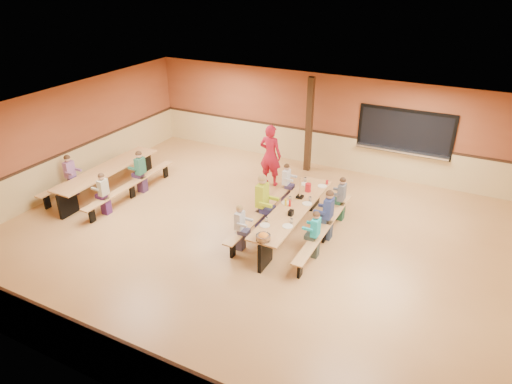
% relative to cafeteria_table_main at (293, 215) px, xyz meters
% --- Properties ---
extents(ground, '(12.00, 12.00, 0.00)m').
position_rel_cafeteria_table_main_xyz_m(ground, '(-0.91, -0.58, -0.53)').
color(ground, '#A4703E').
rests_on(ground, ground).
extents(room_envelope, '(12.04, 10.04, 3.02)m').
position_rel_cafeteria_table_main_xyz_m(room_envelope, '(-0.91, -0.58, 0.16)').
color(room_envelope, brown).
rests_on(room_envelope, ground).
extents(kitchen_pass_through, '(2.78, 0.28, 1.38)m').
position_rel_cafeteria_table_main_xyz_m(kitchen_pass_through, '(1.69, 4.38, 0.96)').
color(kitchen_pass_through, black).
rests_on(kitchen_pass_through, ground).
extents(structural_post, '(0.18, 0.18, 3.00)m').
position_rel_cafeteria_table_main_xyz_m(structural_post, '(-1.11, 3.82, 0.97)').
color(structural_post, black).
rests_on(structural_post, ground).
extents(cafeteria_table_main, '(1.91, 3.70, 0.74)m').
position_rel_cafeteria_table_main_xyz_m(cafeteria_table_main, '(0.00, 0.00, 0.00)').
color(cafeteria_table_main, '#B47F47').
rests_on(cafeteria_table_main, ground).
extents(cafeteria_table_second, '(1.91, 3.70, 0.74)m').
position_rel_cafeteria_table_main_xyz_m(cafeteria_table_second, '(-5.65, -0.30, 0.00)').
color(cafeteria_table_second, '#B47F47').
rests_on(cafeteria_table_second, ground).
extents(seated_child_white_left, '(0.34, 0.28, 1.15)m').
position_rel_cafeteria_table_main_xyz_m(seated_child_white_left, '(-0.83, -1.20, 0.05)').
color(seated_child_white_left, silver).
rests_on(seated_child_white_left, ground).
extents(seated_adult_yellow, '(0.47, 0.39, 1.42)m').
position_rel_cafeteria_table_main_xyz_m(seated_adult_yellow, '(-0.83, -0.04, 0.18)').
color(seated_adult_yellow, '#B6D01F').
rests_on(seated_adult_yellow, ground).
extents(seated_child_grey_left, '(0.33, 0.27, 1.14)m').
position_rel_cafeteria_table_main_xyz_m(seated_child_grey_left, '(-0.83, 1.46, 0.04)').
color(seated_child_grey_left, silver).
rests_on(seated_child_grey_left, ground).
extents(seated_child_teal_right, '(0.34, 0.28, 1.15)m').
position_rel_cafeteria_table_main_xyz_m(seated_child_teal_right, '(0.83, -0.69, 0.05)').
color(seated_child_teal_right, '#1AA1AA').
rests_on(seated_child_teal_right, ground).
extents(seated_child_navy_right, '(0.40, 0.33, 1.27)m').
position_rel_cafeteria_table_main_xyz_m(seated_child_navy_right, '(0.83, 0.17, 0.11)').
color(seated_child_navy_right, navy).
rests_on(seated_child_navy_right, ground).
extents(seated_child_char_right, '(0.35, 0.29, 1.18)m').
position_rel_cafeteria_table_main_xyz_m(seated_child_char_right, '(0.83, 1.22, 0.06)').
color(seated_child_char_right, '#53565E').
rests_on(seated_child_char_right, ground).
extents(seated_child_purple_sec, '(0.37, 0.30, 1.21)m').
position_rel_cafeteria_table_main_xyz_m(seated_child_purple_sec, '(-6.48, -0.93, 0.08)').
color(seated_child_purple_sec, '#965F92').
rests_on(seated_child_purple_sec, ground).
extents(seated_child_green_sec, '(0.39, 0.32, 1.25)m').
position_rel_cafeteria_table_main_xyz_m(seated_child_green_sec, '(-4.83, 0.15, 0.10)').
color(seated_child_green_sec, '#27614B').
rests_on(seated_child_green_sec, ground).
extents(seated_child_tan_sec, '(0.35, 0.28, 1.16)m').
position_rel_cafeteria_table_main_xyz_m(seated_child_tan_sec, '(-4.83, -1.34, 0.06)').
color(seated_child_tan_sec, '#A8A589').
rests_on(seated_child_tan_sec, ground).
extents(standing_woman, '(0.68, 0.45, 1.87)m').
position_rel_cafeteria_table_main_xyz_m(standing_woman, '(-1.72, 2.31, 0.41)').
color(standing_woman, '#AC1329').
rests_on(standing_woman, ground).
extents(punch_pitcher, '(0.16, 0.16, 0.22)m').
position_rel_cafeteria_table_main_xyz_m(punch_pitcher, '(0.00, 0.95, 0.32)').
color(punch_pitcher, '#B1171E').
rests_on(punch_pitcher, cafeteria_table_main).
extents(chip_bowl, '(0.32, 0.32, 0.15)m').
position_rel_cafeteria_table_main_xyz_m(chip_bowl, '(-0.00, -1.65, 0.29)').
color(chip_bowl, '#FF9E28').
rests_on(chip_bowl, cafeteria_table_main).
extents(napkin_dispenser, '(0.10, 0.14, 0.13)m').
position_rel_cafeteria_table_main_xyz_m(napkin_dispenser, '(0.10, -0.40, 0.28)').
color(napkin_dispenser, black).
rests_on(napkin_dispenser, cafeteria_table_main).
extents(condiment_mustard, '(0.06, 0.06, 0.17)m').
position_rel_cafeteria_table_main_xyz_m(condiment_mustard, '(-0.20, -0.00, 0.30)').
color(condiment_mustard, yellow).
rests_on(condiment_mustard, cafeteria_table_main).
extents(condiment_ketchup, '(0.06, 0.06, 0.17)m').
position_rel_cafeteria_table_main_xyz_m(condiment_ketchup, '(-0.09, -0.01, 0.30)').
color(condiment_ketchup, '#B2140F').
rests_on(condiment_ketchup, cafeteria_table_main).
extents(table_paddle, '(0.16, 0.16, 0.56)m').
position_rel_cafeteria_table_main_xyz_m(table_paddle, '(-0.04, 0.52, 0.35)').
color(table_paddle, black).
rests_on(table_paddle, cafeteria_table_main).
extents(place_settings, '(0.65, 3.30, 0.11)m').
position_rel_cafeteria_table_main_xyz_m(place_settings, '(0.00, -0.00, 0.27)').
color(place_settings, beige).
rests_on(place_settings, cafeteria_table_main).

